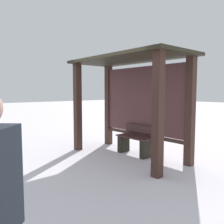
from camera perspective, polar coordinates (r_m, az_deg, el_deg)
The scene contains 3 objects.
ground_plane at distance 6.14m, azimuth 3.63°, elevation -10.67°, with size 60.00×60.00×0.00m, color white.
bus_shelter at distance 6.05m, azimuth 5.14°, elevation 5.52°, with size 3.22×1.52×2.50m.
bench_left_inside at distance 6.25m, azimuth 5.56°, elevation -7.18°, with size 1.01×0.41×0.77m.
Camera 1 is at (4.22, -4.13, 1.67)m, focal length 37.80 mm.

